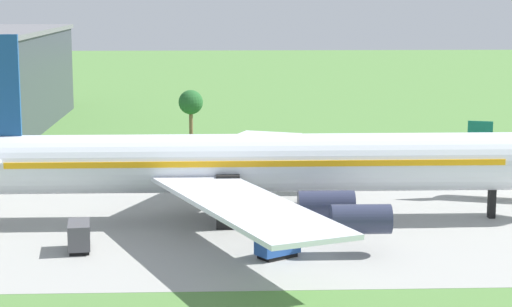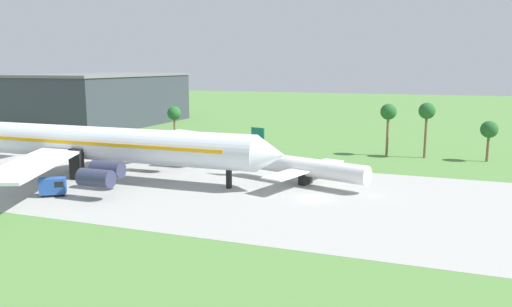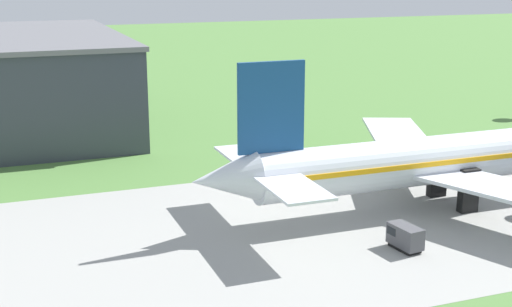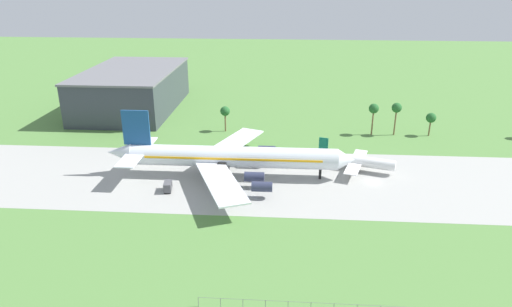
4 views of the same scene
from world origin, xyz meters
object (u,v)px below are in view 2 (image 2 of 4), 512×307
(regional_aircraft, at_px, (305,167))
(fuel_truck, at_px, (54,186))
(jet_airliner, at_px, (95,144))
(terminal_building, at_px, (101,99))

(regional_aircraft, xyz_separation_m, fuel_truck, (-34.76, -21.24, -1.43))
(regional_aircraft, bearing_deg, jet_airliner, -169.22)
(jet_airliner, xyz_separation_m, terminal_building, (-50.64, 68.28, 2.65))
(jet_airliner, bearing_deg, regional_aircraft, 10.78)
(fuel_truck, distance_m, terminal_building, 98.43)
(jet_airliner, height_order, fuel_truck, jet_airliner)
(terminal_building, bearing_deg, regional_aircraft, -34.74)
(regional_aircraft, bearing_deg, terminal_building, 145.26)
(fuel_truck, bearing_deg, jet_airliner, 101.05)
(regional_aircraft, relative_size, fuel_truck, 5.27)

